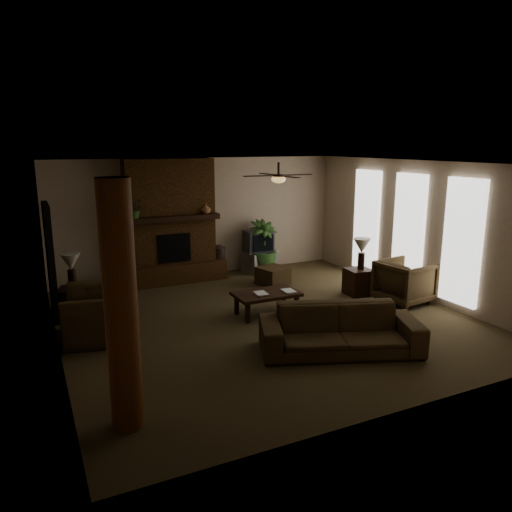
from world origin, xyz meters
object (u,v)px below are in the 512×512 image
lamp_left (71,264)px  floor_plant (263,258)px  armchair_right (405,280)px  tv_stand (260,261)px  coffee_table (266,295)px  floor_vase (218,258)px  side_table_right (358,282)px  side_table_left (74,302)px  log_column (121,309)px  lamp_right (362,248)px  sofa (340,322)px  armchair_left (100,305)px  ottoman (273,276)px

lamp_left → floor_plant: bearing=17.0°
armchair_right → tv_stand: (-1.51, 3.50, -0.23)m
coffee_table → floor_vase: bearing=86.4°
side_table_right → tv_stand: bearing=111.1°
armchair_right → side_table_left: 6.38m
floor_plant → side_table_left: 4.76m
log_column → armchair_right: size_ratio=2.94×
coffee_table → floor_plant: 3.09m
coffee_table → floor_vase: 2.94m
armchair_right → coffee_table: size_ratio=0.79×
floor_plant → lamp_right: (1.06, -2.52, 0.64)m
sofa → lamp_right: size_ratio=3.73×
side_table_right → armchair_left: bearing=-179.3°
armchair_right → floor_plant: (-1.50, 3.37, -0.11)m
log_column → sofa: log_column is taller
floor_plant → lamp_right: size_ratio=2.00×
floor_plant → side_table_right: 2.72m
lamp_left → ottoman: bearing=4.1°
floor_vase → side_table_right: (2.13, -2.65, -0.16)m
ottoman → floor_plant: floor_plant is taller
lamp_left → coffee_table: bearing=-23.5°
sofa → floor_vase: sofa is taller
sofa → side_table_right: bearing=68.8°
floor_vase → lamp_right: bearing=-50.5°
armchair_left → tv_stand: armchair_left is taller
floor_plant → side_table_right: size_ratio=2.36×
side_table_left → lamp_right: (5.62, -1.14, 0.73)m
side_table_left → sofa: bearing=-44.0°
sofa → ottoman: size_ratio=4.04×
armchair_left → floor_plant: size_ratio=0.97×
floor_plant → log_column: bearing=-129.0°
sofa → tv_stand: 5.01m
sofa → lamp_left: 4.90m
armchair_left → side_table_right: (5.26, 0.06, -0.27)m
lamp_right → side_table_left: bearing=168.5°
armchair_right → side_table_left: armchair_right is taller
sofa → floor_plant: (1.04, 4.77, -0.11)m
ottoman → floor_plant: 1.13m
log_column → floor_vase: log_column is taller
coffee_table → lamp_right: lamp_right is taller
side_table_right → lamp_left: bearing=168.5°
tv_stand → log_column: bearing=-147.2°
side_table_left → side_table_right: (5.57, -1.15, 0.00)m
side_table_right → armchair_right: bearing=-60.2°
tv_stand → floor_vase: size_ratio=1.10×
tv_stand → lamp_right: (1.07, -2.65, 0.75)m
log_column → lamp_left: 4.06m
armchair_right → side_table_right: size_ratio=1.73×
sofa → floor_vase: (-0.08, 4.90, -0.04)m
ottoman → lamp_right: 2.12m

